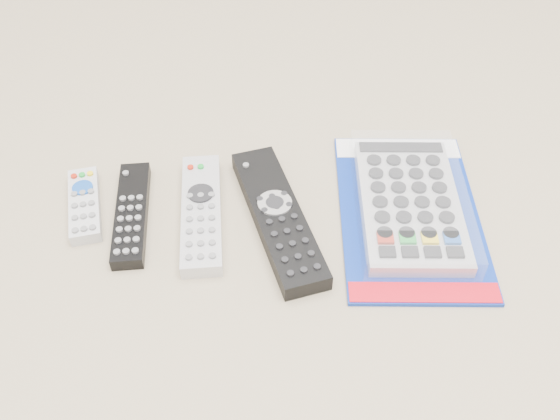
{
  "coord_description": "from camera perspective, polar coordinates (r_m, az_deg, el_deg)",
  "views": [
    {
      "loc": [
        -0.06,
        -0.58,
        0.63
      ],
      "look_at": [
        0.02,
        0.01,
        0.01
      ],
      "focal_mm": 40.0,
      "sensor_mm": 36.0,
      "label": 1
    }
  ],
  "objects": [
    {
      "name": "remote_small_grey",
      "position": [
        0.91,
        -17.45,
        0.49
      ],
      "size": [
        0.05,
        0.14,
        0.02
      ],
      "rotation": [
        0.0,
        0.0,
        0.1
      ],
      "color": "#AFAFB1",
      "rests_on": "ground"
    },
    {
      "name": "jumbo_remote_packaged",
      "position": [
        0.87,
        11.8,
        0.7
      ],
      "size": [
        0.23,
        0.34,
        0.04
      ],
      "rotation": [
        0.0,
        0.0,
        -0.14
      ],
      "color": "navy",
      "rests_on": "ground"
    },
    {
      "name": "remote_large_black",
      "position": [
        0.84,
        -0.18,
        -0.64
      ],
      "size": [
        0.1,
        0.27,
        0.03
      ],
      "rotation": [
        0.0,
        0.0,
        0.17
      ],
      "color": "black",
      "rests_on": "ground"
    },
    {
      "name": "remote_silver_dvd",
      "position": [
        0.86,
        -7.2,
        -0.24
      ],
      "size": [
        0.06,
        0.21,
        0.02
      ],
      "rotation": [
        0.0,
        0.0,
        -0.05
      ],
      "color": "#B7B7BC",
      "rests_on": "ground"
    },
    {
      "name": "remote_slim_black",
      "position": [
        0.88,
        -13.42,
        -0.33
      ],
      "size": [
        0.05,
        0.19,
        0.02
      ],
      "rotation": [
        0.0,
        0.0,
        -0.04
      ],
      "color": "black",
      "rests_on": "ground"
    }
  ]
}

